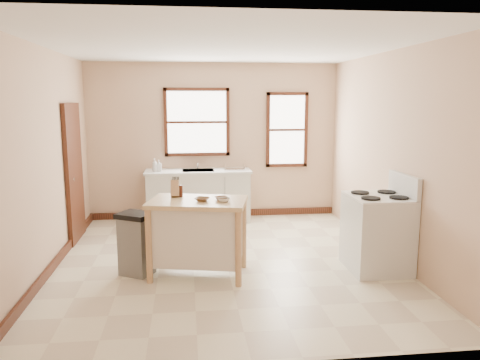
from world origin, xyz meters
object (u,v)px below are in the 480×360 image
(soap_bottle_b, at_px, (159,166))
(trash_bin, at_px, (136,244))
(knife_block, at_px, (175,189))
(bowl_a, at_px, (202,199))
(kitchen_island, at_px, (198,238))
(pepper_grinder, at_px, (181,191))
(dish_rack, at_px, (234,167))
(bowl_b, at_px, (221,198))
(gas_stove, at_px, (378,223))
(bowl_c, at_px, (224,200))
(soap_bottle_a, at_px, (155,165))

(soap_bottle_b, height_order, trash_bin, soap_bottle_b)
(knife_block, relative_size, bowl_a, 1.16)
(kitchen_island, height_order, pepper_grinder, pepper_grinder)
(dish_rack, distance_m, knife_block, 2.60)
(dish_rack, bearing_deg, bowl_b, -116.70)
(pepper_grinder, xyz_separation_m, gas_stove, (2.46, -0.28, -0.41))
(soap_bottle_b, bearing_deg, bowl_a, -75.52)
(bowl_b, bearing_deg, bowl_a, -172.32)
(kitchen_island, xyz_separation_m, bowl_b, (0.28, -0.03, 0.49))
(pepper_grinder, xyz_separation_m, bowl_b, (0.49, -0.23, -0.06))
(bowl_c, bearing_deg, soap_bottle_b, 108.52)
(trash_bin, bearing_deg, bowl_b, 22.31)
(gas_stove, bearing_deg, dish_rack, 119.77)
(bowl_a, height_order, bowl_c, bowl_c)
(soap_bottle_a, relative_size, soap_bottle_b, 1.14)
(dish_rack, relative_size, bowl_a, 2.12)
(gas_stove, bearing_deg, trash_bin, 176.56)
(soap_bottle_b, xyz_separation_m, knife_block, (0.33, -2.37, 0.03))
(soap_bottle_a, xyz_separation_m, soap_bottle_b, (0.07, 0.02, -0.01))
(soap_bottle_a, height_order, knife_block, knife_block)
(kitchen_island, distance_m, bowl_a, 0.50)
(bowl_b, bearing_deg, soap_bottle_b, 108.75)
(soap_bottle_b, relative_size, gas_stove, 0.16)
(trash_bin, height_order, gas_stove, gas_stove)
(soap_bottle_a, bearing_deg, dish_rack, 22.18)
(bowl_c, bearing_deg, bowl_a, 164.24)
(kitchen_island, xyz_separation_m, gas_stove, (2.26, -0.07, 0.14))
(trash_bin, relative_size, gas_stove, 0.64)
(dish_rack, height_order, gas_stove, gas_stove)
(soap_bottle_b, distance_m, kitchen_island, 2.71)
(bowl_b, distance_m, gas_stove, 2.01)
(dish_rack, height_order, bowl_c, dish_rack)
(soap_bottle_a, height_order, soap_bottle_b, soap_bottle_a)
(bowl_a, height_order, gas_stove, gas_stove)
(bowl_a, relative_size, bowl_c, 1.16)
(soap_bottle_a, relative_size, bowl_c, 1.52)
(bowl_b, height_order, bowl_c, bowl_c)
(soap_bottle_a, bearing_deg, trash_bin, -72.42)
(kitchen_island, distance_m, gas_stove, 2.27)
(soap_bottle_a, relative_size, bowl_b, 1.41)
(knife_block, bearing_deg, soap_bottle_a, 103.39)
(soap_bottle_a, xyz_separation_m, knife_block, (0.40, -2.35, 0.02))
(dish_rack, bearing_deg, kitchen_island, -122.73)
(soap_bottle_a, distance_m, trash_bin, 2.54)
(soap_bottle_b, relative_size, bowl_a, 1.15)
(dish_rack, height_order, trash_bin, dish_rack)
(pepper_grinder, height_order, bowl_b, pepper_grinder)
(bowl_b, bearing_deg, bowl_c, -77.39)
(soap_bottle_b, bearing_deg, gas_stove, -42.30)
(gas_stove, bearing_deg, soap_bottle_b, 137.14)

